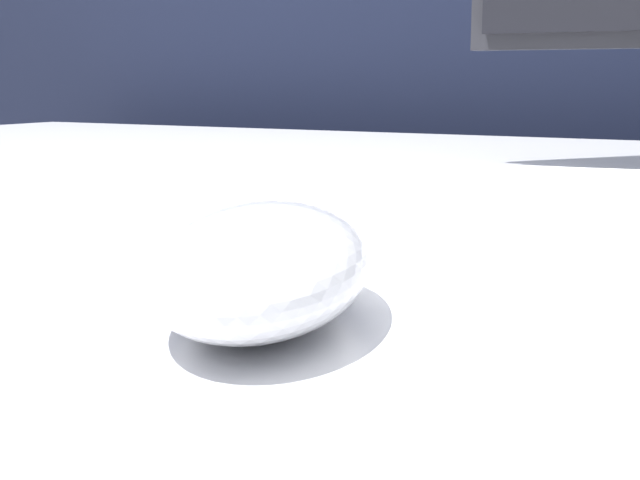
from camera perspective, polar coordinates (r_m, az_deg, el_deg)
The scene contains 2 objects.
computer_mouse_near at distance 0.25m, azimuth -3.67°, elevation -1.60°, with size 0.10×0.13×0.03m.
keyboard at distance 0.42m, azimuth 11.23°, elevation 2.35°, with size 0.43×0.19×0.02m.
Camera 1 is at (0.07, -0.45, 0.77)m, focal length 50.00 mm.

